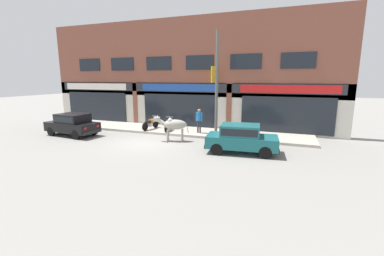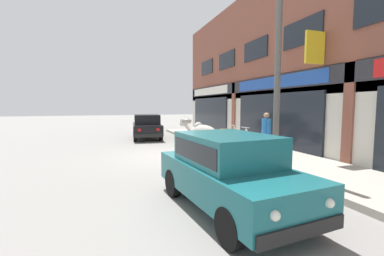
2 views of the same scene
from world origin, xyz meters
name	(u,v)px [view 1 (image 1 of 2)]	position (x,y,z in m)	size (l,w,h in m)	color
ground_plane	(145,143)	(0.00, 0.00, 0.00)	(90.00, 90.00, 0.00)	gray
sidewalk	(171,130)	(0.00, 3.64, 0.08)	(19.00, 2.88, 0.16)	#A8A093
shop_building	(180,77)	(0.00, 5.34, 3.81)	(23.00, 1.40, 8.06)	brown
cow	(173,125)	(1.37, 0.99, 1.01)	(2.07, 1.02, 1.61)	#9E998E
car_0	(72,123)	(-5.52, 0.09, 0.81)	(3.72, 1.93, 1.46)	black
car_1	(241,137)	(5.60, -0.08, 0.81)	(3.72, 1.94, 1.46)	black
motorcycle_0	(151,124)	(-1.38, 3.09, 0.55)	(0.56, 1.81, 0.88)	black
motorcycle_1	(168,125)	(-0.01, 3.10, 0.55)	(0.66, 1.78, 0.88)	black
pedestrian	(199,118)	(2.28, 3.08, 1.14)	(0.49, 0.32, 1.60)	#2D2D33
utility_pole	(217,85)	(3.59, 2.50, 3.34)	(0.18, 0.18, 6.36)	#595651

